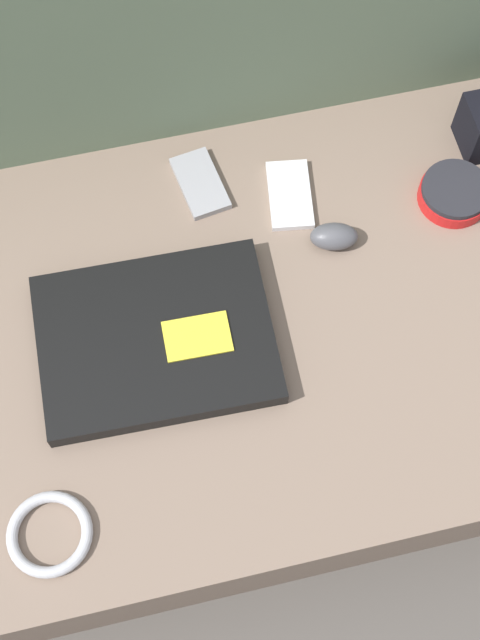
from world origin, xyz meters
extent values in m
plane|color=#4C4742|center=(0.00, 0.00, 0.00)|extent=(8.00, 8.00, 0.00)
cube|color=#7A6656|center=(0.00, 0.00, 0.08)|extent=(1.16, 0.67, 0.16)
cube|color=#60755B|center=(0.00, 0.43, 0.30)|extent=(1.16, 0.20, 0.60)
cube|color=black|center=(-0.12, 0.00, 0.17)|extent=(0.33, 0.25, 0.03)
cube|color=yellow|center=(-0.06, -0.02, 0.19)|extent=(0.09, 0.06, 0.00)
ellipsoid|color=#4C4C51|center=(0.16, 0.10, 0.18)|extent=(0.08, 0.05, 0.04)
cylinder|color=red|center=(0.35, 0.13, 0.17)|extent=(0.10, 0.10, 0.02)
cylinder|color=#232328|center=(0.35, 0.13, 0.19)|extent=(0.10, 0.10, 0.01)
cube|color=silver|center=(0.12, 0.19, 0.16)|extent=(0.08, 0.12, 0.01)
cube|color=#99999E|center=(-0.01, 0.24, 0.16)|extent=(0.08, 0.12, 0.01)
torus|color=#B2B2B7|center=(-0.30, -0.23, 0.17)|extent=(0.11, 0.11, 0.01)
camera|label=1|loc=(-0.11, -0.48, 1.30)|focal=50.00mm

